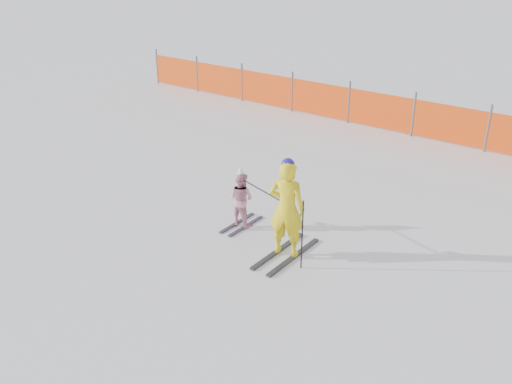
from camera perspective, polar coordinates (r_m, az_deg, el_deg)
ground at (r=10.21m, az=-1.70°, el=-6.04°), size 120.00×120.00×0.00m
adult at (r=9.71m, az=3.10°, el=-1.67°), size 0.72×1.53×1.83m
child at (r=10.84m, az=-1.50°, el=-0.65°), size 0.54×1.02×1.26m
ski_poles at (r=9.78m, az=2.70°, el=-2.17°), size 1.66×0.59×1.27m
safety_fence at (r=16.84m, az=11.31°, el=8.19°), size 17.52×0.06×1.25m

